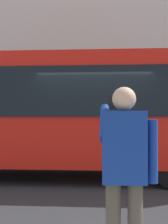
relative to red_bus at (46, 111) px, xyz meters
The scene contains 4 objects.
ground_plane 2.16m from the red_bus, 162.82° to the left, with size 60.00×60.00×0.00m, color #2B2B2D.
building_facade_far 7.82m from the red_bus, 101.63° to the right, with size 28.00×1.55×12.00m.
red_bus is the anchor object (origin of this frame).
pedestrian_photographer 5.30m from the red_bus, 109.15° to the left, with size 0.53×0.52×1.70m.
Camera 1 is at (-0.26, 7.44, 1.60)m, focal length 49.55 mm.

